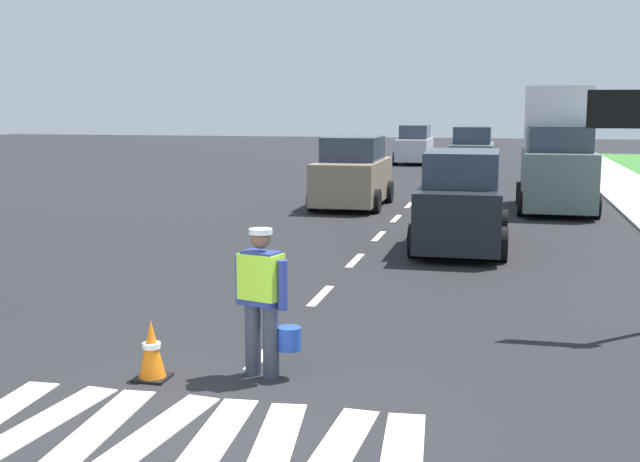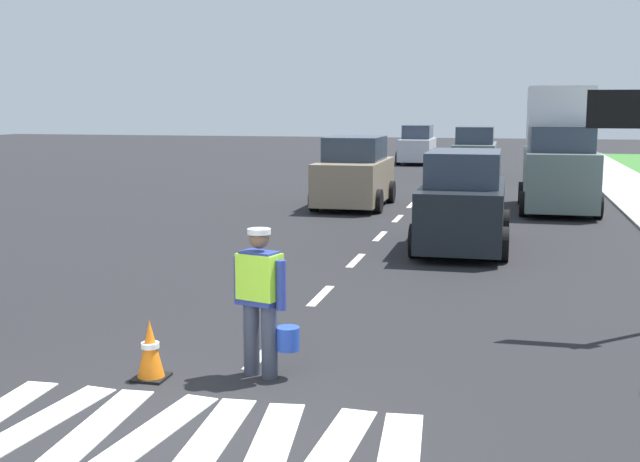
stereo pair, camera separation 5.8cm
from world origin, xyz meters
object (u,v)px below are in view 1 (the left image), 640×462
Objects in this scene: car_outgoing_far at (472,154)px; road_worker at (264,295)px; delivery_truck at (557,154)px; car_oncoming_third at (415,146)px; car_outgoing_ahead at (462,203)px; car_oncoming_second at (353,174)px; traffic_cone_near at (152,350)px.

road_worker is at bearing -92.71° from car_outgoing_far.
delivery_truck reaches higher than car_oncoming_third.
car_outgoing_ahead is 1.09× the size of car_oncoming_third.
car_oncoming_second is (-1.85, 15.13, 0.04)m from road_worker.
car_outgoing_far is at bearing 84.76° from traffic_cone_near.
traffic_cone_near is 0.17× the size of car_oncoming_second.
delivery_truck is at bearing 72.17° from traffic_cone_near.
traffic_cone_near is 0.16× the size of car_outgoing_ahead.
car_outgoing_ahead is at bearing 78.97° from road_worker.
car_outgoing_ahead is 7.31m from car_oncoming_second.
car_oncoming_second is at bearing 119.08° from car_outgoing_ahead.
car_oncoming_second is at bearing 92.48° from traffic_cone_near.
car_oncoming_second reaches higher than car_outgoing_ahead.
delivery_truck is at bearing -74.46° from car_outgoing_far.
car_outgoing_ahead is at bearing -88.38° from car_outgoing_far.
road_worker is 0.42× the size of car_oncoming_third.
traffic_cone_near is 26.26m from car_outgoing_far.
car_outgoing_ahead is (1.70, 8.74, 0.03)m from road_worker.
road_worker reaches higher than traffic_cone_near.
car_oncoming_third is at bearing 108.82° from delivery_truck.
car_outgoing_ahead is at bearing 72.47° from traffic_cone_near.
road_worker is 1.37m from traffic_cone_near.
delivery_truck is 7.40m from car_outgoing_ahead.
car_oncoming_third is at bearing 90.57° from car_oncoming_second.
car_outgoing_ahead reaches higher than car_oncoming_third.
delivery_truck is 1.13× the size of car_oncoming_second.
delivery_truck is 10.42m from car_outgoing_far.
traffic_cone_near is 0.17× the size of car_outgoing_far.
delivery_truck reaches higher than car_oncoming_second.
car_outgoing_far is (3.07, 10.63, 0.02)m from car_oncoming_second.
car_outgoing_ahead is at bearing -60.92° from car_oncoming_second.
traffic_cone_near is at bearing -88.55° from car_oncoming_third.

